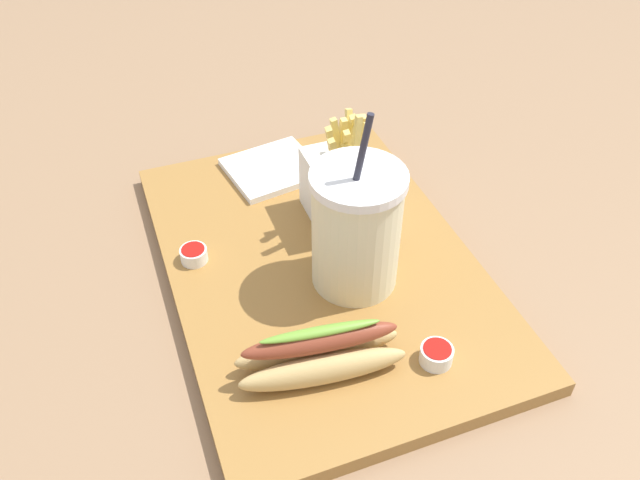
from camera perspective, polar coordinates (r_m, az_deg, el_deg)
name	(u,v)px	position (r m, az deg, el deg)	size (l,w,h in m)	color
ground_plane	(320,277)	(0.78, 0.00, -3.28)	(2.40, 2.40, 0.02)	#8C6B4C
food_tray	(320,265)	(0.77, 0.00, -2.22)	(0.50, 0.34, 0.02)	olive
soda_cup	(356,229)	(0.69, 3.18, 0.97)	(0.10, 0.10, 0.21)	beige
fries_basket	(340,188)	(0.79, 1.78, 4.54)	(0.10, 0.07, 0.16)	white
hot_dog_1	(320,354)	(0.64, 0.03, -9.90)	(0.07, 0.17, 0.06)	tan
ketchup_cup_1	(194,254)	(0.77, -10.95, -1.21)	(0.03, 0.03, 0.02)	white
ketchup_cup_2	(436,354)	(0.66, 10.12, -9.76)	(0.03, 0.03, 0.02)	white
napkin_stack	(270,169)	(0.89, -4.34, 6.18)	(0.10, 0.12, 0.01)	white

